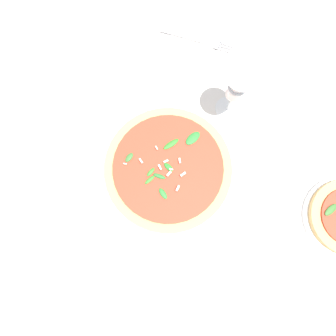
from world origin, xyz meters
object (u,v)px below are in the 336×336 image
at_px(wine_glass, 238,86).
at_px(side_plate_white, 35,168).
at_px(fork, 196,39).
at_px(pizza_arugula_main, 168,169).

xyz_separation_m(wine_glass, side_plate_white, (-0.37, -0.36, -0.12)).
relative_size(wine_glass, fork, 0.89).
xyz_separation_m(pizza_arugula_main, side_plate_white, (-0.30, -0.14, -0.01)).
distance_m(pizza_arugula_main, fork, 0.37).
bearing_deg(side_plate_white, wine_glass, 44.36).
bearing_deg(pizza_arugula_main, fork, 104.21).
distance_m(pizza_arugula_main, wine_glass, 0.25).
bearing_deg(fork, wine_glass, -50.78).
bearing_deg(fork, pizza_arugula_main, -84.51).
bearing_deg(fork, side_plate_white, -121.23).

